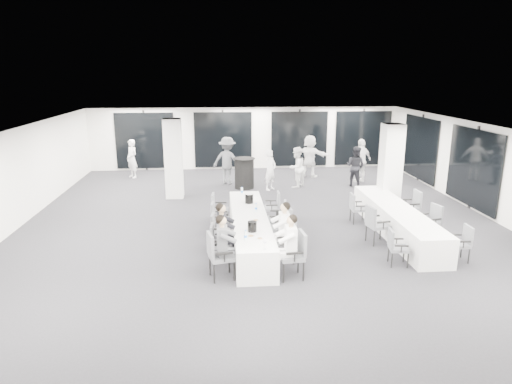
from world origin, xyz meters
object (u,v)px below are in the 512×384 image
at_px(banquet_table_side, 396,221).
at_px(chair_main_right_far, 274,205).
at_px(chair_main_left_mid, 218,229).
at_px(ice_bucket_far, 249,198).
at_px(chair_side_left_far, 356,206).
at_px(ice_bucket_near, 252,227).
at_px(standing_guest_c, 227,158).
at_px(chair_main_right_mid, 284,224).
at_px(chair_main_left_near, 217,253).
at_px(standing_guest_f, 310,153).
at_px(chair_main_left_second, 218,241).
at_px(standing_guest_h, 355,164).
at_px(standing_guest_b, 296,165).
at_px(banquet_table_main, 250,230).
at_px(chair_main_left_fourth, 218,217).
at_px(chair_side_left_near, 396,245).
at_px(standing_guest_a, 270,167).
at_px(standing_guest_g, 132,156).
at_px(chair_side_right_mid, 432,219).
at_px(chair_main_right_near, 295,252).
at_px(chair_main_right_fourth, 280,217).
at_px(chair_side_left_mid, 375,222).
at_px(chair_side_right_far, 412,204).
at_px(cocktail_table, 244,173).
at_px(standing_guest_d, 361,158).
at_px(chair_side_right_near, 462,241).

relative_size(banquet_table_side, chair_main_right_far, 5.40).
distance_m(chair_main_left_mid, ice_bucket_far, 1.73).
distance_m(chair_side_left_far, ice_bucket_near, 4.21).
bearing_deg(standing_guest_c, chair_main_right_mid, 120.55).
relative_size(chair_main_left_near, standing_guest_f, 0.51).
bearing_deg(chair_main_left_second, standing_guest_h, 146.78).
xyz_separation_m(chair_main_left_second, standing_guest_b, (3.04, 6.96, 0.37)).
bearing_deg(banquet_table_main, chair_main_left_fourth, 140.59).
relative_size(chair_side_left_near, standing_guest_a, 0.49).
bearing_deg(chair_main_right_mid, ice_bucket_near, 132.68).
bearing_deg(standing_guest_g, chair_side_right_mid, 7.57).
bearing_deg(standing_guest_f, chair_side_left_far, 123.17).
bearing_deg(chair_main_left_mid, standing_guest_b, 159.92).
bearing_deg(chair_side_left_near, chair_main_left_near, -76.58).
distance_m(chair_main_left_mid, chair_main_right_near, 2.51).
distance_m(banquet_table_main, ice_bucket_far, 1.30).
xyz_separation_m(chair_main_right_fourth, chair_side_left_mid, (2.41, -0.71, 0.01)).
xyz_separation_m(chair_main_left_mid, chair_main_left_fourth, (-0.00, 0.92, 0.01)).
bearing_deg(chair_side_right_far, banquet_table_main, 102.59).
relative_size(cocktail_table, chair_main_right_far, 1.26).
height_order(banquet_table_side, chair_side_right_mid, chair_side_right_mid).
xyz_separation_m(chair_main_left_second, standing_guest_h, (5.35, 6.95, 0.37)).
height_order(standing_guest_d, standing_guest_h, standing_guest_d).
xyz_separation_m(cocktail_table, standing_guest_c, (-0.62, 0.78, 0.47)).
relative_size(banquet_table_main, banquet_table_side, 1.00).
relative_size(chair_main_right_fourth, chair_side_right_far, 1.02).
relative_size(chair_main_right_mid, chair_side_left_mid, 1.03).
height_order(chair_main_left_second, standing_guest_a, standing_guest_a).
height_order(chair_side_right_near, standing_guest_a, standing_guest_a).
bearing_deg(standing_guest_c, chair_side_right_near, 143.26).
xyz_separation_m(standing_guest_b, standing_guest_h, (2.32, -0.00, 0.00)).
relative_size(chair_main_left_mid, standing_guest_a, 0.51).
relative_size(chair_main_left_mid, standing_guest_f, 0.44).
distance_m(chair_main_right_near, standing_guest_c, 8.86).
xyz_separation_m(banquet_table_side, standing_guest_d, (0.88, 6.10, 0.62)).
relative_size(chair_main_right_near, standing_guest_h, 0.58).
bearing_deg(chair_main_left_mid, standing_guest_a, 167.48).
height_order(banquet_table_main, chair_main_right_fourth, chair_main_right_fourth).
relative_size(standing_guest_c, standing_guest_h, 1.19).
relative_size(chair_main_right_mid, chair_side_left_near, 1.21).
xyz_separation_m(banquet_table_side, chair_main_left_fourth, (-4.91, 0.29, 0.15)).
distance_m(chair_side_left_far, standing_guest_f, 6.21).
bearing_deg(chair_side_right_mid, chair_side_left_far, 34.73).
distance_m(chair_main_left_second, standing_guest_c, 7.80).
distance_m(chair_main_right_far, chair_side_right_mid, 4.39).
xyz_separation_m(cocktail_table, chair_side_right_far, (4.72, -4.54, -0.04)).
distance_m(chair_side_right_mid, chair_side_right_far, 1.29).
height_order(standing_guest_b, standing_guest_f, standing_guest_f).
relative_size(chair_main_left_mid, standing_guest_b, 0.50).
bearing_deg(ice_bucket_near, chair_main_left_fourth, 113.28).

